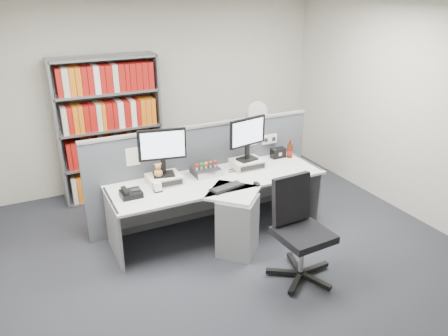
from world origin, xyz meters
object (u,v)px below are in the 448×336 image
desk_calendar (158,188)px  desk_fan (257,115)px  monitor_right (248,135)px  office_chair (299,227)px  monitor_left (162,148)px  cola_bottle (290,151)px  keyboard (227,188)px  speaker (278,153)px  filing_cabinet (255,159)px  shelving_unit (110,131)px  desk (226,206)px  desk_phone (131,193)px  mouse (257,184)px  desktop_pc (206,171)px

desk_calendar → desk_fan: desk_fan is taller
monitor_right → office_chair: monitor_right is taller
monitor_left → cola_bottle: (1.78, 0.05, -0.34)m
monitor_right → keyboard: size_ratio=1.28×
speaker → filing_cabinet: 1.02m
speaker → shelving_unit: 2.36m
desk → desk_phone: (-1.06, 0.21, 0.30)m
desk → keyboard: bearing=-108.9°
desk → monitor_left: monitor_left is taller
desk_calendar → mouse: bearing=-17.2°
shelving_unit → office_chair: size_ratio=1.88×
monitor_left → office_chair: bearing=-53.0°
desk_phone → cola_bottle: cola_bottle is taller
monitor_left → desktop_pc: size_ratio=1.77×
monitor_left → cola_bottle: bearing=1.5°
monitor_left → desk_calendar: (-0.14, -0.19, -0.38)m
monitor_right → desktop_pc: (-0.56, 0.02, -0.38)m
speaker → office_chair: size_ratio=0.18×
desk → desk_phone: bearing=168.8°
filing_cabinet → keyboard: bearing=-129.7°
monitor_left → speaker: monitor_left is taller
desk → desk_fan: desk_fan is taller
speaker → office_chair: (-0.65, -1.42, -0.22)m
office_chair → cola_bottle: bearing=59.8°
mouse → filing_cabinet: mouse is taller
monitor_right → cola_bottle: (0.68, 0.05, -0.33)m
desktop_pc → desk_calendar: 0.71m
shelving_unit → cola_bottle: bearing=-34.5°
monitor_right → desktop_pc: 0.68m
shelving_unit → mouse: bearing=-58.5°
monitor_right → desk_phone: size_ratio=2.40×
mouse → shelving_unit: 2.35m
keyboard → monitor_right: bearing=42.0°
desk_phone → cola_bottle: size_ratio=0.90×
monitor_left → desk_calendar: bearing=-125.8°
monitor_right → desk_calendar: bearing=-171.1°
mouse → shelving_unit: size_ratio=0.06×
monitor_right → mouse: monitor_right is taller
filing_cabinet → office_chair: 2.48m
desktop_pc → office_chair: office_chair is taller
cola_bottle → office_chair: size_ratio=0.24×
shelving_unit → desk_fan: (2.10, -0.45, 0.08)m
monitor_left → mouse: (0.94, -0.53, -0.41)m
desk → desk_fan: size_ratio=4.61×
speaker → keyboard: bearing=-151.4°
desktop_pc → keyboard: bearing=-84.0°
keyboard → speaker: size_ratio=2.21×
desk → desk_fan: 1.94m
cola_bottle → shelving_unit: shelving_unit is taller
monitor_left → desk: bearing=-31.9°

